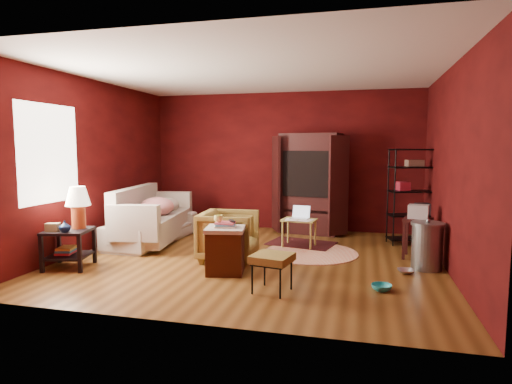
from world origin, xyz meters
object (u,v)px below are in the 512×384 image
at_px(hamper, 226,249).
at_px(tv_armoire, 310,182).
at_px(wire_shelving, 414,192).
at_px(side_table, 73,219).
at_px(laptop_desk, 299,222).
at_px(sofa, 152,220).
at_px(armchair, 229,233).

relative_size(hamper, tv_armoire, 0.37).
bearing_deg(hamper, wire_shelving, 43.00).
height_order(side_table, laptop_desk, side_table).
bearing_deg(hamper, tv_armoire, 75.65).
bearing_deg(side_table, laptop_desk, 34.11).
bearing_deg(sofa, laptop_desk, -81.98).
relative_size(laptop_desk, wire_shelving, 0.42).
distance_m(armchair, laptop_desk, 1.43).
relative_size(sofa, hamper, 2.87).
height_order(sofa, laptop_desk, sofa).
bearing_deg(side_table, hamper, 6.34).
height_order(side_table, hamper, side_table).
height_order(sofa, tv_armoire, tv_armoire).
distance_m(hamper, tv_armoire, 3.17).
xyz_separation_m(laptop_desk, tv_armoire, (0.02, 1.26, 0.59)).
relative_size(armchair, laptop_desk, 1.18).
bearing_deg(tv_armoire, hamper, -95.43).
bearing_deg(wire_shelving, armchair, -162.69).
distance_m(side_table, tv_armoire, 4.38).
height_order(armchair, hamper, armchair).
bearing_deg(sofa, tv_armoire, -57.45).
distance_m(sofa, side_table, 1.79).
relative_size(sofa, side_table, 1.80).
distance_m(laptop_desk, tv_armoire, 1.40).
height_order(armchair, laptop_desk, armchair).
relative_size(side_table, tv_armoire, 0.58).
bearing_deg(side_table, tv_armoire, 47.81).
xyz_separation_m(sofa, tv_armoire, (2.63, 1.50, 0.62)).
height_order(sofa, wire_shelving, wire_shelving).
bearing_deg(laptop_desk, armchair, -121.89).
relative_size(armchair, side_table, 0.72).
height_order(armchair, wire_shelving, wire_shelving).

